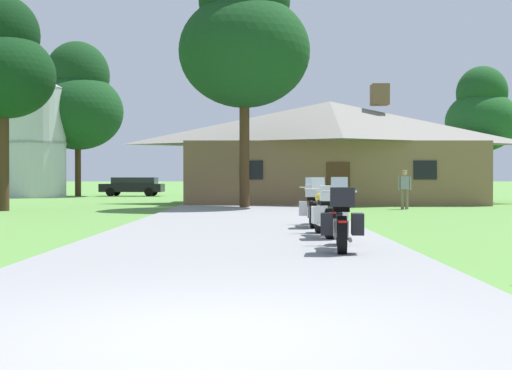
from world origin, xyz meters
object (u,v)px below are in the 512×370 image
at_px(bystander_gray_shirt_near_lodge, 401,187).
at_px(tree_by_lodge_front, 241,36).
at_px(motorcycle_black_nearest_to_camera, 338,219).
at_px(tree_left_near, 0,63).
at_px(metal_silo_distant, 32,135).
at_px(tree_right_of_lodge, 478,113).
at_px(tree_left_far, 75,101).
at_px(motorcycle_yellow_second_in_row, 323,212).
at_px(parked_black_suv_far_left, 130,186).
at_px(motorcycle_green_farthest_in_row, 310,206).

xyz_separation_m(bystander_gray_shirt_near_lodge, tree_by_lodge_front, (-6.89, 0.82, 6.65)).
xyz_separation_m(motorcycle_black_nearest_to_camera, bystander_gray_shirt_near_lodge, (4.88, 16.13, 0.34)).
height_order(bystander_gray_shirt_near_lodge, tree_by_lodge_front, tree_by_lodge_front).
distance_m(tree_left_near, metal_silo_distant, 19.25).
distance_m(motorcycle_black_nearest_to_camera, tree_by_lodge_front, 18.45).
bearing_deg(tree_right_of_lodge, tree_left_near, -155.98).
bearing_deg(tree_right_of_lodge, metal_silo_distant, 163.97).
relative_size(tree_right_of_lodge, tree_left_far, 0.68).
bearing_deg(metal_silo_distant, motorcycle_yellow_second_in_row, -61.04).
bearing_deg(motorcycle_yellow_second_in_row, motorcycle_black_nearest_to_camera, -94.55).
relative_size(tree_left_near, parked_black_suv_far_left, 1.88).
xyz_separation_m(motorcycle_yellow_second_in_row, motorcycle_green_farthest_in_row, (-0.03, 2.90, 0.00)).
distance_m(motorcycle_green_farthest_in_row, bystander_gray_shirt_near_lodge, 11.67).
xyz_separation_m(motorcycle_black_nearest_to_camera, tree_by_lodge_front, (-2.01, 16.95, 6.99)).
bearing_deg(bystander_gray_shirt_near_lodge, metal_silo_distant, 149.51).
distance_m(motorcycle_green_farthest_in_row, tree_right_of_lodge, 23.12).
distance_m(motorcycle_black_nearest_to_camera, bystander_gray_shirt_near_lodge, 16.86).
xyz_separation_m(bystander_gray_shirt_near_lodge, tree_right_of_lodge, (6.50, 9.03, 4.09)).
bearing_deg(tree_left_far, tree_left_near, -82.31).
bearing_deg(tree_left_far, motorcycle_green_farthest_in_row, -64.20).
height_order(tree_right_of_lodge, parked_black_suv_far_left, tree_right_of_lodge).
relative_size(bystander_gray_shirt_near_lodge, metal_silo_distant, 0.20).
relative_size(motorcycle_yellow_second_in_row, bystander_gray_shirt_near_lodge, 1.24).
relative_size(motorcycle_yellow_second_in_row, parked_black_suv_far_left, 0.45).
distance_m(tree_right_of_lodge, tree_left_near, 25.41).
bearing_deg(parked_black_suv_far_left, bystander_gray_shirt_near_lodge, -140.55).
bearing_deg(metal_silo_distant, parked_black_suv_far_left, 26.84).
height_order(motorcycle_green_farthest_in_row, tree_by_lodge_front, tree_by_lodge_front).
bearing_deg(motorcycle_green_farthest_in_row, tree_left_near, 144.83).
height_order(motorcycle_black_nearest_to_camera, parked_black_suv_far_left, parked_black_suv_far_left).
bearing_deg(tree_by_lodge_front, parked_black_suv_far_left, 114.02).
bearing_deg(motorcycle_black_nearest_to_camera, tree_left_near, 134.24).
distance_m(motorcycle_green_farthest_in_row, parked_black_suv_far_left, 32.71).
xyz_separation_m(bystander_gray_shirt_near_lodge, tree_left_near, (-16.70, -1.31, 5.06)).
height_order(motorcycle_green_farthest_in_row, tree_right_of_lodge, tree_right_of_lodge).
bearing_deg(bystander_gray_shirt_near_lodge, tree_left_far, 142.46).
relative_size(tree_right_of_lodge, metal_silo_distant, 0.90).
relative_size(tree_by_lodge_front, parked_black_suv_far_left, 2.45).
bearing_deg(motorcycle_black_nearest_to_camera, motorcycle_green_farthest_in_row, 95.80).
distance_m(motorcycle_green_farthest_in_row, tree_by_lodge_front, 13.53).
height_order(tree_right_of_lodge, tree_left_near, tree_left_near).
distance_m(motorcycle_green_farthest_in_row, tree_left_near, 15.96).
bearing_deg(motorcycle_yellow_second_in_row, tree_by_lodge_front, 94.00).
relative_size(motorcycle_black_nearest_to_camera, tree_left_near, 0.24).
distance_m(motorcycle_yellow_second_in_row, parked_black_suv_far_left, 35.47).
height_order(motorcycle_black_nearest_to_camera, tree_left_near, tree_left_near).
bearing_deg(metal_silo_distant, tree_left_near, -74.48).
xyz_separation_m(motorcycle_black_nearest_to_camera, motorcycle_green_farthest_in_row, (-0.01, 5.54, 0.00)).
bearing_deg(motorcycle_green_farthest_in_row, metal_silo_distant, 124.40).
xyz_separation_m(motorcycle_green_farthest_in_row, tree_by_lodge_front, (-2.00, 11.41, 6.99)).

